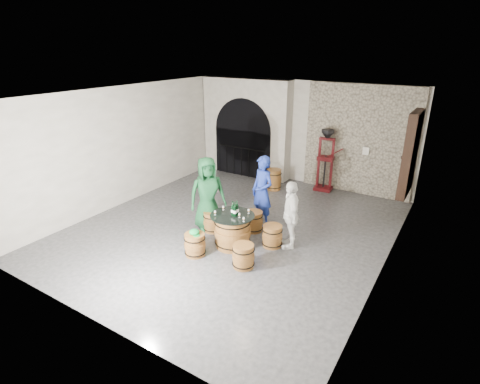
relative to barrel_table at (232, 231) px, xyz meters
The scene contains 31 objects.
ground 0.96m from the barrel_table, 120.47° to the left, with size 8.00×8.00×0.00m, color #303032.
wall_back 4.94m from the barrel_table, 95.39° to the left, with size 8.00×8.00×0.00m, color beige.
wall_front 3.49m from the barrel_table, 97.90° to the right, with size 8.00×8.00×0.00m, color beige.
wall_left 4.21m from the barrel_table, 169.06° to the left, with size 8.00×8.00×0.00m, color beige.
wall_right 3.38m from the barrel_table, 14.05° to the left, with size 8.00×8.00×0.00m, color beige.
ceiling 2.96m from the barrel_table, 120.47° to the left, with size 8.00×8.00×0.00m, color beige.
stone_facing_panel 5.05m from the barrel_table, 73.98° to the left, with size 3.20×0.12×3.18m, color #ABA188.
arched_opening 5.22m from the barrel_table, 117.56° to the left, with size 3.10×0.60×3.19m.
shuttered_window 4.54m from the barrel_table, 47.19° to the left, with size 0.23×1.10×2.00m.
barrel_table is the anchor object (origin of this frame).
barrel_stool_left 0.89m from the barrel_table, 155.69° to the left, with size 0.46×0.46×0.50m.
barrel_stool_far 0.89m from the barrel_table, 87.84° to the left, with size 0.46×0.46×0.50m.
barrel_stool_right 0.89m from the barrel_table, 31.37° to the left, with size 0.46×0.46×0.50m.
barrel_stool_near_right 0.89m from the barrel_table, 42.79° to the right, with size 0.46×0.46×0.50m.
barrel_stool_near_left 0.89m from the barrel_table, 121.95° to the right, with size 0.46×0.46×0.50m.
green_cap 0.90m from the barrel_table, 121.72° to the right, with size 0.26×0.21×0.12m.
person_green 1.21m from the barrel_table, 155.69° to the left, with size 0.87×0.57×1.79m, color #134523.
person_blue 1.36m from the barrel_table, 87.84° to the left, with size 0.64×0.42×1.77m, color navy.
person_white 1.32m from the barrel_table, 31.37° to the left, with size 0.90×0.37×1.53m, color silver.
wine_bottle_left 0.51m from the barrel_table, 57.14° to the left, with size 0.08×0.08×0.32m.
wine_bottle_center 0.52m from the barrel_table, ahead, with size 0.08×0.08×0.32m.
wine_bottle_right 0.52m from the barrel_table, 51.71° to the left, with size 0.08×0.08×0.32m.
tasting_glass_a 0.57m from the barrel_table, 149.66° to the right, with size 0.05×0.05×0.10m, color #C06A25, non-canonical shape.
tasting_glass_b 0.47m from the barrel_table, ahead, with size 0.05×0.05×0.10m, color #C06A25, non-canonical shape.
tasting_glass_c 0.54m from the barrel_table, 109.26° to the left, with size 0.05×0.05×0.10m, color #C06A25, non-canonical shape.
tasting_glass_d 0.56m from the barrel_table, 46.00° to the left, with size 0.05×0.05×0.10m, color #C06A25, non-canonical shape.
tasting_glass_e 0.59m from the barrel_table, 21.00° to the right, with size 0.05×0.05×0.10m, color #C06A25, non-canonical shape.
tasting_glass_f 0.55m from the barrel_table, 159.41° to the left, with size 0.05×0.05×0.10m, color #C06A25, non-canonical shape.
side_barrel 3.72m from the barrel_table, 102.87° to the left, with size 0.48×0.48×0.64m.
corking_press 4.48m from the barrel_table, 83.44° to the left, with size 0.79×0.46×1.88m.
control_box 4.99m from the barrel_table, 70.90° to the left, with size 0.18×0.10×0.22m, color silver.
Camera 1 is at (4.46, -6.92, 4.19)m, focal length 28.00 mm.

